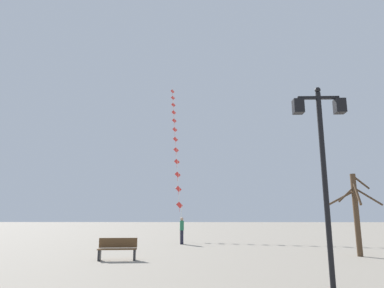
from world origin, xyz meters
The scene contains 6 objects.
ground_plane centered at (0.00, 20.00, 0.00)m, with size 160.00×160.00×0.00m, color gray.
twin_lantern_lamp_post centered at (2.32, 7.28, 3.68)m, with size 1.42×0.28×5.35m.
kite_train centered at (-3.54, 31.53, 9.37)m, with size 2.50×16.87×17.57m.
kite_flyer centered at (-2.26, 21.17, 0.90)m, with size 0.29×0.62×1.71m.
bare_tree centered at (6.23, 14.52, 2.06)m, with size 2.09×1.39×3.77m.
park_bench centered at (-4.48, 12.91, 0.45)m, with size 1.64×0.60×0.89m.
Camera 1 is at (-0.96, -1.92, 1.81)m, focal length 32.08 mm.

